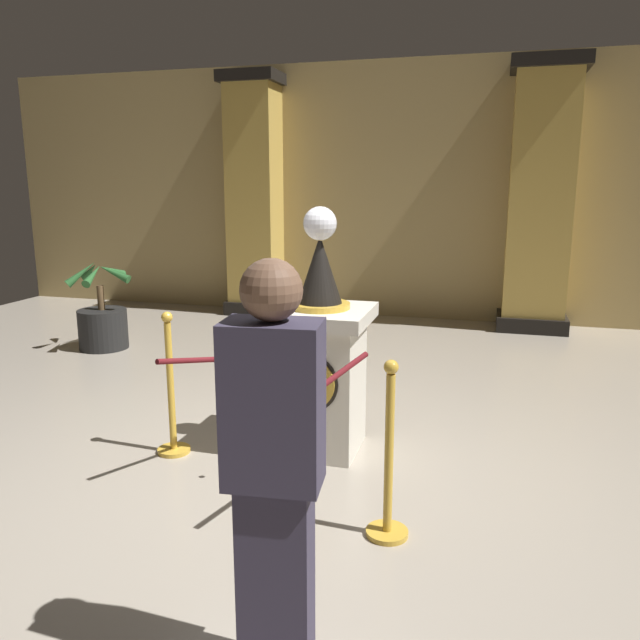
# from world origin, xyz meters

# --- Properties ---
(ground_plane) EXTENTS (12.43, 12.43, 0.00)m
(ground_plane) POSITION_xyz_m (0.00, 0.00, 0.00)
(ground_plane) COLOR #9E9384
(back_wall) EXTENTS (12.43, 0.16, 3.63)m
(back_wall) POSITION_xyz_m (0.00, 5.28, 1.81)
(back_wall) COLOR tan
(back_wall) RESTS_ON ground_plane
(pedestal_clock) EXTENTS (0.72, 0.72, 1.79)m
(pedestal_clock) POSITION_xyz_m (0.28, 0.33, 0.69)
(pedestal_clock) COLOR silver
(pedestal_clock) RESTS_ON ground_plane
(stanchion_near) EXTENTS (0.24, 0.24, 1.06)m
(stanchion_near) POSITION_xyz_m (-0.73, -0.03, 0.37)
(stanchion_near) COLOR gold
(stanchion_near) RESTS_ON ground_plane
(stanchion_far) EXTENTS (0.24, 0.24, 1.03)m
(stanchion_far) POSITION_xyz_m (0.97, -0.71, 0.36)
(stanchion_far) COLOR gold
(stanchion_far) RESTS_ON ground_plane
(velvet_rope) EXTENTS (1.23, 1.21, 0.22)m
(velvet_rope) POSITION_xyz_m (0.12, -0.37, 0.79)
(velvet_rope) COLOR #591419
(column_left) EXTENTS (0.84, 0.84, 3.48)m
(column_left) POSITION_xyz_m (-2.00, 4.96, 1.73)
(column_left) COLOR black
(column_left) RESTS_ON ground_plane
(column_right) EXTENTS (0.95, 0.95, 3.48)m
(column_right) POSITION_xyz_m (2.00, 4.96, 1.73)
(column_right) COLOR black
(column_right) RESTS_ON ground_plane
(potted_palm_left) EXTENTS (0.77, 0.78, 1.09)m
(potted_palm_left) POSITION_xyz_m (-2.99, 2.42, 0.32)
(potted_palm_left) COLOR black
(potted_palm_left) RESTS_ON ground_plane
(bystander_guest) EXTENTS (0.38, 0.26, 1.69)m
(bystander_guest) POSITION_xyz_m (0.71, -1.83, 0.90)
(bystander_guest) COLOR #383347
(bystander_guest) RESTS_ON ground_plane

